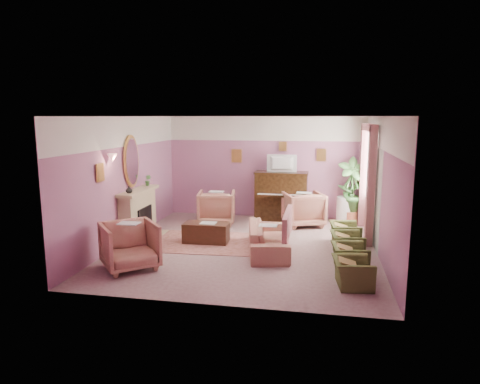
% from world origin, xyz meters
% --- Properties ---
extents(floor, '(5.50, 6.00, 0.01)m').
position_xyz_m(floor, '(0.00, 0.00, 0.00)').
color(floor, gray).
rests_on(floor, ground).
extents(ceiling, '(5.50, 6.00, 0.01)m').
position_xyz_m(ceiling, '(0.00, 0.00, 2.80)').
color(ceiling, white).
rests_on(ceiling, wall_back).
extents(wall_back, '(5.50, 0.02, 2.80)m').
position_xyz_m(wall_back, '(0.00, 3.00, 1.40)').
color(wall_back, '#7D4F74').
rests_on(wall_back, floor).
extents(wall_front, '(5.50, 0.02, 2.80)m').
position_xyz_m(wall_front, '(0.00, -3.00, 1.40)').
color(wall_front, '#7D4F74').
rests_on(wall_front, floor).
extents(wall_left, '(0.02, 6.00, 2.80)m').
position_xyz_m(wall_left, '(-2.75, 0.00, 1.40)').
color(wall_left, '#7D4F74').
rests_on(wall_left, floor).
extents(wall_right, '(0.02, 6.00, 2.80)m').
position_xyz_m(wall_right, '(2.75, 0.00, 1.40)').
color(wall_right, '#7D4F74').
rests_on(wall_right, floor).
extents(picture_rail_band, '(5.50, 0.01, 0.65)m').
position_xyz_m(picture_rail_band, '(0.00, 2.99, 2.47)').
color(picture_rail_band, white).
rests_on(picture_rail_band, wall_back).
extents(stripe_panel, '(0.01, 3.00, 2.15)m').
position_xyz_m(stripe_panel, '(2.73, 1.30, 1.07)').
color(stripe_panel, '#AFB3A6').
rests_on(stripe_panel, wall_right).
extents(fireplace_surround, '(0.30, 1.40, 1.10)m').
position_xyz_m(fireplace_surround, '(-2.59, 0.20, 0.55)').
color(fireplace_surround, tan).
rests_on(fireplace_surround, floor).
extents(fireplace_inset, '(0.18, 0.72, 0.68)m').
position_xyz_m(fireplace_inset, '(-2.49, 0.20, 0.40)').
color(fireplace_inset, black).
rests_on(fireplace_inset, floor).
extents(fire_ember, '(0.06, 0.54, 0.10)m').
position_xyz_m(fire_ember, '(-2.45, 0.20, 0.22)').
color(fire_ember, orange).
rests_on(fire_ember, floor).
extents(mantel_shelf, '(0.40, 1.55, 0.07)m').
position_xyz_m(mantel_shelf, '(-2.56, 0.20, 1.12)').
color(mantel_shelf, tan).
rests_on(mantel_shelf, fireplace_surround).
extents(hearth, '(0.55, 1.50, 0.02)m').
position_xyz_m(hearth, '(-2.39, 0.20, 0.01)').
color(hearth, tan).
rests_on(hearth, floor).
extents(mirror_frame, '(0.04, 0.72, 1.20)m').
position_xyz_m(mirror_frame, '(-2.70, 0.20, 1.80)').
color(mirror_frame, '#BE8E42').
rests_on(mirror_frame, wall_left).
extents(mirror_glass, '(0.01, 0.60, 1.06)m').
position_xyz_m(mirror_glass, '(-2.67, 0.20, 1.80)').
color(mirror_glass, white).
rests_on(mirror_glass, wall_left).
extents(sconce_shade, '(0.20, 0.20, 0.16)m').
position_xyz_m(sconce_shade, '(-2.62, -0.85, 1.98)').
color(sconce_shade, pink).
rests_on(sconce_shade, wall_left).
extents(piano, '(1.40, 0.60, 1.30)m').
position_xyz_m(piano, '(0.50, 2.68, 0.65)').
color(piano, black).
rests_on(piano, floor).
extents(piano_keyshelf, '(1.30, 0.12, 0.06)m').
position_xyz_m(piano_keyshelf, '(0.50, 2.33, 0.72)').
color(piano_keyshelf, black).
rests_on(piano_keyshelf, piano).
extents(piano_keys, '(1.20, 0.08, 0.02)m').
position_xyz_m(piano_keys, '(0.50, 2.33, 0.76)').
color(piano_keys, white).
rests_on(piano_keys, piano).
extents(piano_top, '(1.45, 0.65, 0.04)m').
position_xyz_m(piano_top, '(0.50, 2.68, 1.31)').
color(piano_top, black).
rests_on(piano_top, piano).
extents(television, '(0.80, 0.12, 0.48)m').
position_xyz_m(television, '(0.50, 2.63, 1.60)').
color(television, black).
rests_on(television, piano).
extents(print_back_left, '(0.30, 0.03, 0.38)m').
position_xyz_m(print_back_left, '(-0.80, 2.96, 1.72)').
color(print_back_left, '#BE8E42').
rests_on(print_back_left, wall_back).
extents(print_back_right, '(0.26, 0.03, 0.34)m').
position_xyz_m(print_back_right, '(1.55, 2.96, 1.78)').
color(print_back_right, '#BE8E42').
rests_on(print_back_right, wall_back).
extents(print_back_mid, '(0.22, 0.03, 0.26)m').
position_xyz_m(print_back_mid, '(0.50, 2.96, 2.00)').
color(print_back_mid, '#BE8E42').
rests_on(print_back_mid, wall_back).
extents(print_left_wall, '(0.03, 0.28, 0.36)m').
position_xyz_m(print_left_wall, '(-2.71, -1.20, 1.72)').
color(print_left_wall, '#BE8E42').
rests_on(print_left_wall, wall_left).
extents(window_blind, '(0.03, 1.40, 1.80)m').
position_xyz_m(window_blind, '(2.70, 1.55, 1.70)').
color(window_blind, beige).
rests_on(window_blind, wall_right).
extents(curtain_left, '(0.16, 0.34, 2.60)m').
position_xyz_m(curtain_left, '(2.62, 0.63, 1.30)').
color(curtain_left, '#9C5A5F').
rests_on(curtain_left, floor).
extents(curtain_right, '(0.16, 0.34, 2.60)m').
position_xyz_m(curtain_right, '(2.62, 2.47, 1.30)').
color(curtain_right, '#9C5A5F').
rests_on(curtain_right, floor).
extents(pelmet, '(0.16, 2.20, 0.16)m').
position_xyz_m(pelmet, '(2.62, 1.55, 2.56)').
color(pelmet, '#9C5A5F').
rests_on(pelmet, wall_right).
extents(mantel_plant, '(0.16, 0.16, 0.28)m').
position_xyz_m(mantel_plant, '(-2.55, 0.75, 1.29)').
color(mantel_plant, '#447E3B').
rests_on(mantel_plant, mantel_shelf).
extents(mantel_vase, '(0.16, 0.16, 0.16)m').
position_xyz_m(mantel_vase, '(-2.55, -0.30, 1.23)').
color(mantel_vase, white).
rests_on(mantel_vase, mantel_shelf).
extents(area_rug, '(2.60, 1.94, 0.01)m').
position_xyz_m(area_rug, '(-0.86, 0.15, 0.01)').
color(area_rug, '#A16158').
rests_on(area_rug, floor).
extents(coffee_table, '(1.01, 0.52, 0.45)m').
position_xyz_m(coffee_table, '(-0.95, 0.15, 0.23)').
color(coffee_table, '#3A2013').
rests_on(coffee_table, floor).
extents(table_paper, '(0.35, 0.28, 0.01)m').
position_xyz_m(table_paper, '(-0.90, 0.15, 0.46)').
color(table_paper, silver).
rests_on(table_paper, coffee_table).
extents(sofa, '(0.66, 1.97, 0.80)m').
position_xyz_m(sofa, '(0.50, -0.25, 0.40)').
color(sofa, tan).
rests_on(sofa, floor).
extents(sofa_throw, '(0.10, 1.49, 0.55)m').
position_xyz_m(sofa_throw, '(0.90, -0.25, 0.60)').
color(sofa_throw, '#9C5A5F').
rests_on(sofa_throw, sofa).
extents(floral_armchair_left, '(0.94, 0.94, 0.98)m').
position_xyz_m(floral_armchair_left, '(-1.13, 1.88, 0.49)').
color(floral_armchair_left, tan).
rests_on(floral_armchair_left, floor).
extents(floral_armchair_right, '(0.94, 0.94, 0.98)m').
position_xyz_m(floral_armchair_right, '(1.14, 2.11, 0.49)').
color(floral_armchair_right, tan).
rests_on(floral_armchair_right, floor).
extents(floral_armchair_front, '(0.94, 0.94, 0.98)m').
position_xyz_m(floral_armchair_front, '(-1.89, -1.75, 0.49)').
color(floral_armchair_front, tan).
rests_on(floral_armchair_front, floor).
extents(olive_chair_a, '(0.51, 0.72, 0.63)m').
position_xyz_m(olive_chair_a, '(2.12, -1.85, 0.31)').
color(olive_chair_a, '#4A5626').
rests_on(olive_chair_a, floor).
extents(olive_chair_b, '(0.51, 0.72, 0.63)m').
position_xyz_m(olive_chair_b, '(2.12, -1.03, 0.31)').
color(olive_chair_b, '#4A5626').
rests_on(olive_chair_b, floor).
extents(olive_chair_c, '(0.51, 0.72, 0.63)m').
position_xyz_m(olive_chair_c, '(2.12, -0.21, 0.31)').
color(olive_chair_c, '#4A5626').
rests_on(olive_chair_c, floor).
extents(olive_chair_d, '(0.51, 0.72, 0.63)m').
position_xyz_m(olive_chair_d, '(2.12, 0.61, 0.31)').
color(olive_chair_d, '#4A5626').
rests_on(olive_chair_d, floor).
extents(side_table, '(0.52, 0.52, 0.70)m').
position_xyz_m(side_table, '(2.25, 2.63, 0.35)').
color(side_table, silver).
rests_on(side_table, floor).
extents(side_plant_big, '(0.30, 0.30, 0.34)m').
position_xyz_m(side_plant_big, '(2.25, 2.63, 0.87)').
color(side_plant_big, '#447E3B').
rests_on(side_plant_big, side_table).
extents(side_plant_small, '(0.16, 0.16, 0.28)m').
position_xyz_m(side_plant_small, '(2.37, 2.53, 0.84)').
color(side_plant_small, '#447E3B').
rests_on(side_plant_small, side_table).
extents(palm_pot, '(0.34, 0.34, 0.34)m').
position_xyz_m(palm_pot, '(2.36, 2.50, 0.17)').
color(palm_pot, '#AD5D3E').
rests_on(palm_pot, floor).
extents(palm_plant, '(0.76, 0.76, 1.44)m').
position_xyz_m(palm_plant, '(2.36, 2.50, 1.06)').
color(palm_plant, '#447E3B').
rests_on(palm_plant, palm_pot).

